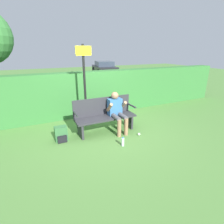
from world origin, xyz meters
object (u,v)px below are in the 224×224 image
(backpack, at_px, (61,134))
(park_bench, at_px, (105,115))
(water_bottle, at_px, (123,142))
(signpost, at_px, (85,81))
(person_seated, at_px, (117,110))
(parked_car, at_px, (104,68))

(backpack, bearing_deg, park_bench, 4.05)
(water_bottle, height_order, signpost, signpost)
(person_seated, bearing_deg, parked_car, 68.54)
(park_bench, height_order, backpack, park_bench)
(backpack, xyz_separation_m, signpost, (0.90, 0.66, 1.21))
(backpack, bearing_deg, water_bottle, -34.91)
(person_seated, xyz_separation_m, water_bottle, (-0.26, -0.86, -0.52))
(person_seated, xyz_separation_m, signpost, (-0.68, 0.73, 0.76))
(person_seated, height_order, signpost, signpost)
(signpost, bearing_deg, backpack, -143.64)
(person_seated, bearing_deg, water_bottle, -106.88)
(person_seated, bearing_deg, park_bench, 153.86)
(water_bottle, distance_m, parked_car, 13.52)
(person_seated, distance_m, parked_car, 12.61)
(person_seated, bearing_deg, backpack, 177.76)
(signpost, bearing_deg, parked_car, 64.30)
(signpost, height_order, parked_car, signpost)
(person_seated, xyz_separation_m, parked_car, (4.61, 11.73, -0.04))
(backpack, relative_size, water_bottle, 1.69)
(signpost, xyz_separation_m, parked_car, (5.30, 11.01, -0.80))
(park_bench, distance_m, parked_car, 12.58)
(park_bench, relative_size, backpack, 4.43)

